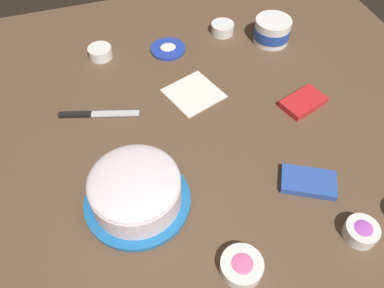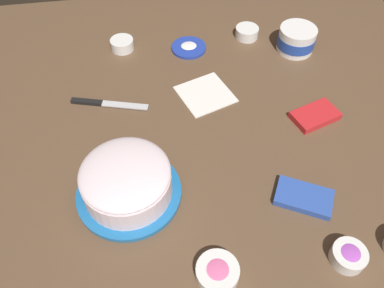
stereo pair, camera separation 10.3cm
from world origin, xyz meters
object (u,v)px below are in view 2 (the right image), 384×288
Objects in this scene: frosted_cake at (127,183)px; sprinkle_bowl_orange at (247,32)px; spreading_knife at (102,103)px; candy_box_upper at (315,116)px; sprinkle_bowl_yellow at (122,44)px; frosting_tub at (297,39)px; sprinkle_bowl_rainbow at (349,256)px; frosting_tub_lid at (189,47)px; sprinkle_bowl_pink at (217,272)px; candy_box_lower at (304,197)px; paper_napkin at (205,94)px.

frosted_cake is 3.24× the size of sprinkle_bowl_orange.
spreading_knife is 0.63m from candy_box_upper.
frosted_cake is 1.13× the size of spreading_knife.
sprinkle_bowl_yellow is at bearing -105.25° from spreading_knife.
sprinkle_bowl_yellow is at bearing -9.18° from frosting_tub.
sprinkle_bowl_orange is (0.02, -0.84, -0.00)m from sprinkle_bowl_rainbow.
sprinkle_bowl_pink is (0.06, 0.79, 0.01)m from frosting_tub_lid.
sprinkle_bowl_pink is at bearing 29.43° from candy_box_upper.
sprinkle_bowl_orange is at bearing -108.03° from sprinkle_bowl_pink.
spreading_knife is 0.27m from sprinkle_bowl_yellow.
candy_box_lower is (-0.49, 0.41, 0.00)m from spreading_knife.
frosted_cake reaches higher than paper_napkin.
sprinkle_bowl_orange reaches higher than spreading_knife.
sprinkle_bowl_pink is 0.56m from candy_box_upper.
sprinkle_bowl_orange reaches higher than candy_box_upper.
sprinkle_bowl_pink is 0.71× the size of candy_box_upper.
candy_box_lower is 0.92× the size of paper_napkin.
sprinkle_bowl_rainbow is (0.12, 0.74, -0.02)m from frosting_tub.
sprinkle_bowl_rainbow is at bearing 91.50° from sprinkle_bowl_orange.
sprinkle_bowl_pink is at bearing -1.88° from sprinkle_bowl_rainbow.
frosted_cake is at bearing 53.00° from sprinkle_bowl_orange.
sprinkle_bowl_rainbow is 0.17m from candy_box_lower.
candy_box_lower is (0.02, 0.67, -0.01)m from sprinkle_bowl_orange.
sprinkle_bowl_pink reaches higher than candy_box_upper.
sprinkle_bowl_orange reaches higher than paper_napkin.
candy_box_upper is at bearing 103.85° from sprinkle_bowl_orange.
frosting_tub reaches higher than frosting_tub_lid.
sprinkle_bowl_rainbow is 0.96× the size of sprinkle_bowl_orange.
frosting_tub_lid reaches higher than spreading_knife.
sprinkle_bowl_orange is at bearing -179.87° from sprinkle_bowl_yellow.
candy_box_lower is at bearing 169.18° from frosted_cake.
sprinkle_bowl_pink is at bearing 101.55° from sprinkle_bowl_yellow.
spreading_knife reaches higher than paper_napkin.
sprinkle_bowl_pink is 0.87m from sprinkle_bowl_orange.
sprinkle_bowl_pink is at bearing 60.46° from frosting_tub.
sprinkle_bowl_orange is 0.68m from candy_box_lower.
sprinkle_bowl_yellow is at bearing -61.17° from sprinkle_bowl_rainbow.
paper_napkin is (-0.25, -0.32, -0.05)m from frosted_cake.
sprinkle_bowl_yellow is 0.52× the size of paper_napkin.
frosting_tub is at bearing 170.82° from sprinkle_bowl_yellow.
sprinkle_bowl_pink is (-0.18, 0.23, -0.03)m from frosted_cake.
frosting_tub reaches higher than candy_box_lower.
frosting_tub_lid is 0.87× the size of candy_box_lower.
spreading_knife is (0.06, -0.33, -0.05)m from frosted_cake.
candy_box_lower and candy_box_upper have the same top height.
frosting_tub is 0.54× the size of spreading_knife.
frosted_cake is 0.77m from frosting_tub.
sprinkle_bowl_orange is (-0.45, -0.59, -0.03)m from frosted_cake.
frosting_tub is at bearing 170.79° from frosting_tub_lid.
frosting_tub_lid is at bearing -85.81° from paper_napkin.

